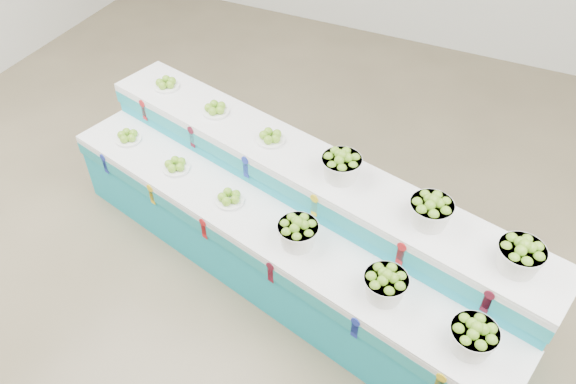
{
  "coord_description": "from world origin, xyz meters",
  "views": [
    {
      "loc": [
        1.03,
        -2.26,
        3.88
      ],
      "look_at": [
        -0.32,
        0.64,
        0.87
      ],
      "focal_mm": 35.38,
      "sensor_mm": 36.0,
      "label": 1
    }
  ],
  "objects_px": {
    "display_stand": "(288,224)",
    "plate_upper_mid": "(215,108)",
    "basket_upper_right": "(520,256)",
    "basket_lower_left": "(298,232)"
  },
  "relations": [
    {
      "from": "basket_lower_left",
      "to": "basket_upper_right",
      "type": "relative_size",
      "value": 1.0
    },
    {
      "from": "display_stand",
      "to": "basket_upper_right",
      "type": "xyz_separation_m",
      "value": [
        1.7,
        -0.16,
        0.62
      ]
    },
    {
      "from": "basket_upper_right",
      "to": "display_stand",
      "type": "bearing_deg",
      "value": 174.48
    },
    {
      "from": "plate_upper_mid",
      "to": "basket_upper_right",
      "type": "bearing_deg",
      "value": -14.2
    },
    {
      "from": "plate_upper_mid",
      "to": "basket_upper_right",
      "type": "height_order",
      "value": "basket_upper_right"
    },
    {
      "from": "plate_upper_mid",
      "to": "display_stand",
      "type": "bearing_deg",
      "value": -28.4
    },
    {
      "from": "basket_lower_left",
      "to": "plate_upper_mid",
      "type": "distance_m",
      "value": 1.43
    },
    {
      "from": "basket_upper_right",
      "to": "basket_lower_left",
      "type": "bearing_deg",
      "value": -173.79
    },
    {
      "from": "basket_lower_left",
      "to": "plate_upper_mid",
      "type": "xyz_separation_m",
      "value": [
        -1.15,
        0.82,
        0.24
      ]
    },
    {
      "from": "display_stand",
      "to": "plate_upper_mid",
      "type": "bearing_deg",
      "value": 165.79
    }
  ]
}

